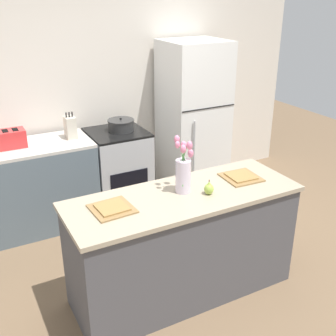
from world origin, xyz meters
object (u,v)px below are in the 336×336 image
stove_range (119,170)px  plate_setting_left (112,208)px  cooking_pot (121,125)px  pear_figurine (209,188)px  refrigerator (193,120)px  toaster (11,139)px  knife_block (70,127)px  flower_vase (183,171)px  plate_setting_right (241,177)px

stove_range → plate_setting_left: 1.76m
stove_range → cooking_pot: bearing=4.0°
pear_figurine → plate_setting_left: (-0.73, 0.12, -0.04)m
refrigerator → plate_setting_left: size_ratio=6.02×
refrigerator → toaster: (-2.01, 0.03, 0.09)m
stove_range → knife_block: (-0.49, 0.02, 0.56)m
flower_vase → toaster: 1.86m
pear_figurine → stove_range: bearing=92.3°
flower_vase → plate_setting_right: size_ratio=1.46×
plate_setting_left → knife_block: size_ratio=1.10×
toaster → knife_block: 0.58m
refrigerator → plate_setting_left: bearing=-135.8°
refrigerator → toaster: bearing=179.3°
cooking_pot → stove_range: bearing=-176.0°
stove_range → plate_setting_left: (-0.66, -1.56, 0.45)m
pear_figurine → knife_block: size_ratio=0.44×
pear_figurine → plate_setting_right: (0.39, 0.12, -0.04)m
stove_range → plate_setting_left: size_ratio=3.03×
plate_setting_right → knife_block: knife_block is taller
stove_range → plate_setting_right: bearing=-73.7°
plate_setting_right → pear_figurine: bearing=-163.2°
pear_figurine → toaster: toaster is taller
toaster → knife_block: size_ratio=1.04×
stove_range → knife_block: knife_block is taller
refrigerator → knife_block: bearing=179.1°
pear_figurine → plate_setting_left: 0.74m
stove_range → plate_setting_left: plate_setting_left is taller
refrigerator → plate_setting_right: (-0.49, -1.57, 0.01)m
refrigerator → cooking_pot: size_ratio=6.31×
plate_setting_right → knife_block: (-0.94, 1.59, 0.11)m
flower_vase → toaster: bearing=121.8°
stove_range → plate_setting_right: (0.46, -1.56, 0.45)m
refrigerator → cooking_pot: bearing=179.8°
refrigerator → toaster: 2.01m
stove_range → cooking_pot: cooking_pot is taller
knife_block → cooking_pot: bearing=-2.2°
cooking_pot → knife_block: (-0.54, 0.02, 0.05)m
cooking_pot → knife_block: knife_block is taller
stove_range → toaster: bearing=178.6°
pear_figurine → plate_setting_left: bearing=170.8°
toaster → cooking_pot: bearing=-1.2°
refrigerator → knife_block: (-1.44, 0.02, 0.12)m
stove_range → plate_setting_left: bearing=-112.8°
toaster → cooking_pot: toaster is taller
toaster → refrigerator: bearing=-0.7°
refrigerator → pear_figurine: (-0.88, -1.68, 0.04)m
stove_range → toaster: (-1.06, 0.03, 0.54)m
pear_figurine → knife_block: 1.80m
toaster → plate_setting_left: bearing=-75.7°
pear_figurine → plate_setting_left: pear_figurine is taller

